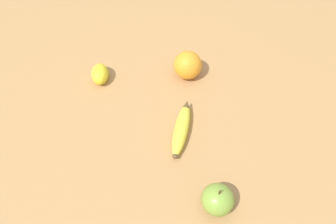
% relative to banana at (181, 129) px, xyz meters
% --- Properties ---
extents(ground_plane, '(3.00, 3.00, 0.00)m').
position_rel_banana_xyz_m(ground_plane, '(0.14, -0.01, -0.02)').
color(ground_plane, '#A87A47').
extents(banana, '(0.10, 0.17, 0.04)m').
position_rel_banana_xyz_m(banana, '(0.00, 0.00, 0.00)').
color(banana, yellow).
rests_on(banana, ground_plane).
extents(orange, '(0.08, 0.08, 0.08)m').
position_rel_banana_xyz_m(orange, '(-0.07, -0.20, 0.02)').
color(orange, orange).
rests_on(orange, ground_plane).
extents(apple, '(0.07, 0.07, 0.08)m').
position_rel_banana_xyz_m(apple, '(-0.03, 0.21, 0.02)').
color(apple, olive).
rests_on(apple, ground_plane).
extents(lemon, '(0.06, 0.08, 0.05)m').
position_rel_banana_xyz_m(lemon, '(0.19, -0.23, 0.01)').
color(lemon, yellow).
rests_on(lemon, ground_plane).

